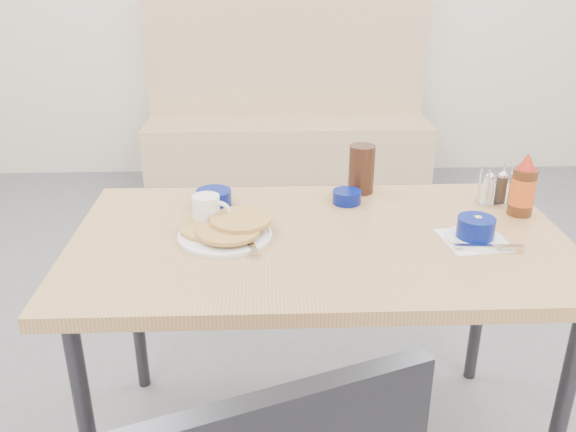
{
  "coord_description": "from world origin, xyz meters",
  "views": [
    {
      "loc": [
        -0.15,
        -1.3,
        1.5
      ],
      "look_at": [
        -0.09,
        0.26,
        0.82
      ],
      "focal_mm": 38.0,
      "sensor_mm": 36.0,
      "label": 1
    }
  ],
  "objects_px": {
    "pancake_plate": "(226,231)",
    "butter_bowl": "(347,197)",
    "condiment_caddy": "(494,190)",
    "grits_setting": "(476,231)",
    "creamer_bowl": "(214,198)",
    "amber_tumbler": "(362,169)",
    "dining_table": "(319,255)",
    "syrup_bottle": "(523,188)",
    "booth_bench": "(287,132)",
    "coffee_mug": "(208,210)"
  },
  "relations": [
    {
      "from": "pancake_plate",
      "to": "grits_setting",
      "type": "xyz_separation_m",
      "value": [
        0.69,
        -0.05,
        0.01
      ]
    },
    {
      "from": "creamer_bowl",
      "to": "amber_tumbler",
      "type": "distance_m",
      "value": 0.5
    },
    {
      "from": "butter_bowl",
      "to": "pancake_plate",
      "type": "bearing_deg",
      "value": -147.34
    },
    {
      "from": "grits_setting",
      "to": "creamer_bowl",
      "type": "xyz_separation_m",
      "value": [
        -0.74,
        0.29,
        -0.01
      ]
    },
    {
      "from": "dining_table",
      "to": "pancake_plate",
      "type": "height_order",
      "value": "pancake_plate"
    },
    {
      "from": "creamer_bowl",
      "to": "pancake_plate",
      "type": "bearing_deg",
      "value": -77.72
    },
    {
      "from": "creamer_bowl",
      "to": "syrup_bottle",
      "type": "xyz_separation_m",
      "value": [
        0.94,
        -0.11,
        0.06
      ]
    },
    {
      "from": "grits_setting",
      "to": "creamer_bowl",
      "type": "bearing_deg",
      "value": 158.78
    },
    {
      "from": "butter_bowl",
      "to": "booth_bench",
      "type": "bearing_deg",
      "value": 92.68
    },
    {
      "from": "booth_bench",
      "to": "pancake_plate",
      "type": "height_order",
      "value": "booth_bench"
    },
    {
      "from": "creamer_bowl",
      "to": "amber_tumbler",
      "type": "height_order",
      "value": "amber_tumbler"
    },
    {
      "from": "dining_table",
      "to": "creamer_bowl",
      "type": "bearing_deg",
      "value": 142.72
    },
    {
      "from": "butter_bowl",
      "to": "creamer_bowl",
      "type": "bearing_deg",
      "value": -179.66
    },
    {
      "from": "grits_setting",
      "to": "booth_bench",
      "type": "bearing_deg",
      "value": 99.41
    },
    {
      "from": "condiment_caddy",
      "to": "syrup_bottle",
      "type": "relative_size",
      "value": 0.62
    },
    {
      "from": "condiment_caddy",
      "to": "coffee_mug",
      "type": "bearing_deg",
      "value": 174.41
    },
    {
      "from": "coffee_mug",
      "to": "grits_setting",
      "type": "bearing_deg",
      "value": -10.38
    },
    {
      "from": "pancake_plate",
      "to": "butter_bowl",
      "type": "distance_m",
      "value": 0.44
    },
    {
      "from": "pancake_plate",
      "to": "grits_setting",
      "type": "relative_size",
      "value": 1.29
    },
    {
      "from": "booth_bench",
      "to": "pancake_plate",
      "type": "distance_m",
      "value": 2.58
    },
    {
      "from": "pancake_plate",
      "to": "condiment_caddy",
      "type": "relative_size",
      "value": 2.18
    },
    {
      "from": "dining_table",
      "to": "condiment_caddy",
      "type": "bearing_deg",
      "value": 21.58
    },
    {
      "from": "booth_bench",
      "to": "pancake_plate",
      "type": "relative_size",
      "value": 7.13
    },
    {
      "from": "creamer_bowl",
      "to": "syrup_bottle",
      "type": "bearing_deg",
      "value": -6.51
    },
    {
      "from": "butter_bowl",
      "to": "syrup_bottle",
      "type": "xyz_separation_m",
      "value": [
        0.52,
        -0.11,
        0.06
      ]
    },
    {
      "from": "coffee_mug",
      "to": "grits_setting",
      "type": "height_order",
      "value": "coffee_mug"
    },
    {
      "from": "coffee_mug",
      "to": "creamer_bowl",
      "type": "xyz_separation_m",
      "value": [
        0.01,
        0.15,
        -0.02
      ]
    },
    {
      "from": "booth_bench",
      "to": "condiment_caddy",
      "type": "height_order",
      "value": "booth_bench"
    },
    {
      "from": "dining_table",
      "to": "grits_setting",
      "type": "bearing_deg",
      "value": -6.44
    },
    {
      "from": "dining_table",
      "to": "creamer_bowl",
      "type": "xyz_separation_m",
      "value": [
        -0.32,
        0.24,
        0.09
      ]
    },
    {
      "from": "creamer_bowl",
      "to": "butter_bowl",
      "type": "bearing_deg",
      "value": 0.34
    },
    {
      "from": "booth_bench",
      "to": "syrup_bottle",
      "type": "distance_m",
      "value": 2.53
    },
    {
      "from": "booth_bench",
      "to": "creamer_bowl",
      "type": "relative_size",
      "value": 17.15
    },
    {
      "from": "booth_bench",
      "to": "dining_table",
      "type": "xyz_separation_m",
      "value": [
        0.0,
        -2.53,
        0.35
      ]
    },
    {
      "from": "amber_tumbler",
      "to": "condiment_caddy",
      "type": "xyz_separation_m",
      "value": [
        0.41,
        -0.11,
        -0.04
      ]
    },
    {
      "from": "pancake_plate",
      "to": "butter_bowl",
      "type": "xyz_separation_m",
      "value": [
        0.37,
        0.24,
        0.0
      ]
    },
    {
      "from": "condiment_caddy",
      "to": "pancake_plate",
      "type": "bearing_deg",
      "value": -179.51
    },
    {
      "from": "coffee_mug",
      "to": "condiment_caddy",
      "type": "xyz_separation_m",
      "value": [
        0.9,
        0.14,
        -0.0
      ]
    },
    {
      "from": "syrup_bottle",
      "to": "condiment_caddy",
      "type": "bearing_deg",
      "value": 116.87
    },
    {
      "from": "booth_bench",
      "to": "pancake_plate",
      "type": "xyz_separation_m",
      "value": [
        -0.26,
        -2.53,
        0.43
      ]
    },
    {
      "from": "coffee_mug",
      "to": "creamer_bowl",
      "type": "distance_m",
      "value": 0.15
    },
    {
      "from": "dining_table",
      "to": "syrup_bottle",
      "type": "xyz_separation_m",
      "value": [
        0.62,
        0.13,
        0.15
      ]
    },
    {
      "from": "amber_tumbler",
      "to": "dining_table",
      "type": "bearing_deg",
      "value": -116.01
    },
    {
      "from": "pancake_plate",
      "to": "butter_bowl",
      "type": "bearing_deg",
      "value": 32.66
    },
    {
      "from": "butter_bowl",
      "to": "amber_tumbler",
      "type": "xyz_separation_m",
      "value": [
        0.06,
        0.1,
        0.06
      ]
    },
    {
      "from": "grits_setting",
      "to": "syrup_bottle",
      "type": "bearing_deg",
      "value": 42.65
    },
    {
      "from": "coffee_mug",
      "to": "pancake_plate",
      "type": "bearing_deg",
      "value": -55.81
    },
    {
      "from": "dining_table",
      "to": "grits_setting",
      "type": "distance_m",
      "value": 0.44
    },
    {
      "from": "pancake_plate",
      "to": "coffee_mug",
      "type": "height_order",
      "value": "coffee_mug"
    },
    {
      "from": "butter_bowl",
      "to": "condiment_caddy",
      "type": "height_order",
      "value": "condiment_caddy"
    }
  ]
}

